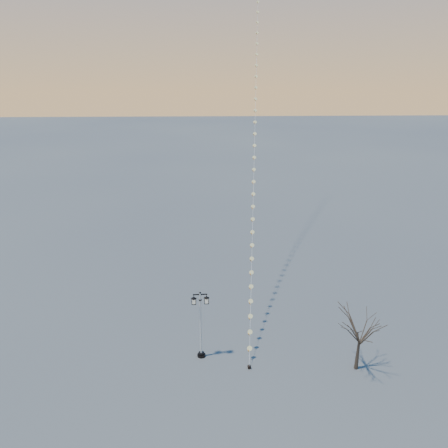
{
  "coord_description": "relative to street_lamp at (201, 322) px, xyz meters",
  "views": [
    {
      "loc": [
        -0.96,
        -23.81,
        18.6
      ],
      "look_at": [
        0.11,
        5.15,
        8.06
      ],
      "focal_mm": 35.03,
      "sensor_mm": 36.0,
      "label": 1
    }
  ],
  "objects": [
    {
      "name": "kite_train",
      "position": [
        5.1,
        16.92,
        13.38
      ],
      "size": [
        4.53,
        37.2,
        32.38
      ],
      "rotation": [
        0.0,
        0.0,
        -0.34
      ],
      "color": "black",
      "rests_on": "ground"
    },
    {
      "name": "ground",
      "position": [
        1.58,
        -1.04,
        -2.73
      ],
      "size": [
        300.0,
        300.0,
        0.0
      ],
      "primitive_type": "plane",
      "color": "#525452",
      "rests_on": "ground"
    },
    {
      "name": "street_lamp",
      "position": [
        0.0,
        0.0,
        0.0
      ],
      "size": [
        1.25,
        0.55,
        4.93
      ],
      "rotation": [
        0.0,
        0.0,
        0.06
      ],
      "color": "black",
      "rests_on": "ground"
    },
    {
      "name": "bare_tree",
      "position": [
        10.09,
        -1.65,
        0.04
      ],
      "size": [
        2.41,
        2.41,
        3.99
      ],
      "rotation": [
        0.0,
        0.0,
        -0.16
      ],
      "color": "#382B1F",
      "rests_on": "ground"
    }
  ]
}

